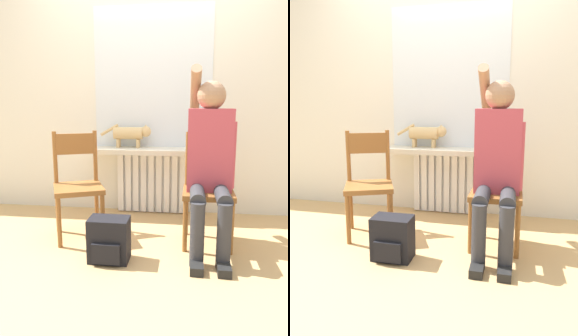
{
  "view_description": "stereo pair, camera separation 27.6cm",
  "coord_description": "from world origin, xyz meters",
  "views": [
    {
      "loc": [
        0.36,
        -2.13,
        1.1
      ],
      "look_at": [
        0.0,
        0.56,
        0.58
      ],
      "focal_mm": 35.0,
      "sensor_mm": 36.0,
      "label": 1
    },
    {
      "loc": [
        0.63,
        -2.08,
        1.1
      ],
      "look_at": [
        0.0,
        0.56,
        0.58
      ],
      "focal_mm": 35.0,
      "sensor_mm": 36.0,
      "label": 2
    }
  ],
  "objects": [
    {
      "name": "cat",
      "position": [
        -0.2,
        1.09,
        0.83
      ],
      "size": [
        0.52,
        0.12,
        0.24
      ],
      "color": "#DBB77A",
      "rests_on": "windowsill"
    },
    {
      "name": "ground_plane",
      "position": [
        0.0,
        0.0,
        0.0
      ],
      "size": [
        12.0,
        12.0,
        0.0
      ],
      "primitive_type": "plane",
      "color": "tan"
    },
    {
      "name": "radiator",
      "position": [
        -0.0,
        1.15,
        0.32
      ],
      "size": [
        0.71,
        0.08,
        0.63
      ],
      "color": "white",
      "rests_on": "ground_plane"
    },
    {
      "name": "window_glass",
      "position": [
        0.0,
        1.2,
        1.37
      ],
      "size": [
        1.17,
        0.01,
        1.36
      ],
      "color": "white",
      "rests_on": "windowsill"
    },
    {
      "name": "chair_right",
      "position": [
        0.53,
        0.45,
        0.46
      ],
      "size": [
        0.4,
        0.4,
        0.89
      ],
      "rotation": [
        0.0,
        0.0,
        -0.02
      ],
      "color": "brown",
      "rests_on": "ground_plane"
    },
    {
      "name": "chair_left",
      "position": [
        -0.55,
        0.44,
        0.46
      ],
      "size": [
        0.52,
        0.52,
        0.89
      ],
      "rotation": [
        0.0,
        0.0,
        0.42
      ],
      "color": "brown",
      "rests_on": "ground_plane"
    },
    {
      "name": "windowsill",
      "position": [
        0.0,
        1.05,
        0.66
      ],
      "size": [
        1.22,
        0.31,
        0.05
      ],
      "color": "beige",
      "rests_on": "radiator"
    },
    {
      "name": "person",
      "position": [
        0.53,
        0.35,
        0.72
      ],
      "size": [
        0.36,
        0.96,
        1.4
      ],
      "color": "#333338",
      "rests_on": "ground_plane"
    },
    {
      "name": "wall_with_window",
      "position": [
        0.0,
        1.23,
        1.35
      ],
      "size": [
        7.0,
        0.06,
        2.7
      ],
      "color": "white",
      "rests_on": "ground_plane"
    },
    {
      "name": "backpack",
      "position": [
        -0.18,
        0.02,
        0.16
      ],
      "size": [
        0.29,
        0.22,
        0.32
      ],
      "color": "black",
      "rests_on": "ground_plane"
    }
  ]
}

